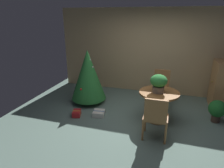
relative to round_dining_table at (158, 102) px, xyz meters
The scene contains 11 objects.
ground_plane 0.69m from the round_dining_table, 137.86° to the right, with size 6.60×6.60×0.00m, color slate.
back_wall_panel 2.07m from the round_dining_table, 101.26° to the left, with size 6.00×0.10×2.60m, color tan.
round_dining_table is the anchor object (origin of this frame).
flower_vase 0.48m from the round_dining_table, 148.52° to the right, with size 0.38×0.38×0.41m.
wooden_chair_near 0.79m from the round_dining_table, 90.00° to the right, with size 0.48×0.39×0.91m.
wooden_chair_far 0.86m from the round_dining_table, 90.00° to the left, with size 0.46×0.40×1.00m.
holiday_tree 2.05m from the round_dining_table, 166.09° to the left, with size 0.97×0.97×1.51m.
gift_box_cream 1.48m from the round_dining_table, behind, with size 0.31×0.33×0.13m.
gift_box_red 2.01m from the round_dining_table, 169.30° to the right, with size 0.25×0.31×0.14m.
wooden_cabinet 1.99m from the round_dining_table, 39.49° to the left, with size 0.47×0.74×1.25m.
potted_plant 1.37m from the round_dining_table, 14.35° to the left, with size 0.40×0.40×0.53m.
Camera 1 is at (0.54, -3.91, 2.36)m, focal length 31.26 mm.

